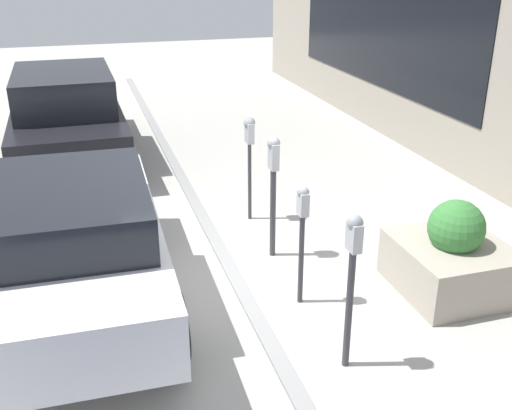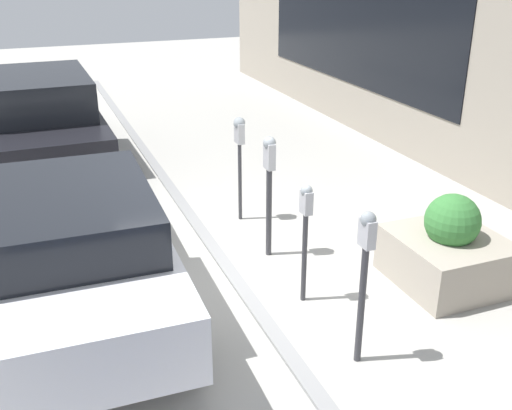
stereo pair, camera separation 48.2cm
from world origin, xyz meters
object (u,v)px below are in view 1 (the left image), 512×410
(parking_meter_nearest, at_px, (352,266))
(parking_meter_second, at_px, (302,223))
(parked_car_rear, at_px, (66,112))
(parking_meter_middle, at_px, (273,176))
(parked_car_middle, at_px, (69,241))
(planter_box, at_px, (452,258))
(parking_meter_fourth, at_px, (250,142))

(parking_meter_nearest, relative_size, parking_meter_second, 1.13)
(parking_meter_nearest, height_order, parked_car_rear, parked_car_rear)
(parking_meter_nearest, height_order, parking_meter_middle, parking_meter_middle)
(parking_meter_nearest, xyz_separation_m, parked_car_rear, (7.06, 2.31, -0.20))
(parked_car_rear, bearing_deg, parked_car_middle, 178.96)
(parking_meter_middle, bearing_deg, parked_car_middle, 101.24)
(planter_box, distance_m, parked_car_middle, 4.14)
(parking_meter_fourth, bearing_deg, parked_car_rear, 33.15)
(parking_meter_fourth, xyz_separation_m, parked_car_rear, (3.66, 2.39, -0.30))
(parking_meter_nearest, distance_m, parking_meter_second, 1.14)
(planter_box, bearing_deg, parked_car_middle, 77.61)
(parking_meter_nearest, relative_size, parking_meter_middle, 0.98)
(planter_box, height_order, parked_car_middle, parked_car_middle)
(parking_meter_nearest, distance_m, parking_meter_fourth, 3.41)
(parking_meter_middle, relative_size, parking_meter_fourth, 1.04)
(parking_meter_second, xyz_separation_m, parked_car_rear, (5.92, 2.29, -0.10))
(parking_meter_nearest, height_order, parked_car_middle, parking_meter_nearest)
(parking_meter_middle, relative_size, parked_car_middle, 0.37)
(parked_car_middle, bearing_deg, parked_car_rear, 1.05)
(parking_meter_middle, height_order, parking_meter_fourth, parking_meter_middle)
(parking_meter_fourth, relative_size, parked_car_rear, 0.31)
(parking_meter_nearest, bearing_deg, parking_meter_middle, -0.89)
(parking_meter_second, height_order, planter_box, parking_meter_second)
(parking_meter_second, relative_size, parked_car_rear, 0.28)
(planter_box, distance_m, parked_car_rear, 7.36)
(planter_box, bearing_deg, parking_meter_nearest, 118.19)
(parked_car_middle, bearing_deg, parking_meter_middle, -77.34)
(parking_meter_fourth, xyz_separation_m, planter_box, (-2.50, -1.61, -0.75))
(parking_meter_nearest, height_order, planter_box, parking_meter_nearest)
(parking_meter_middle, xyz_separation_m, parking_meter_fourth, (1.15, -0.04, 0.09))
(parking_meter_fourth, bearing_deg, parked_car_middle, 123.77)
(parking_meter_nearest, xyz_separation_m, parking_meter_second, (1.14, 0.02, -0.09))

